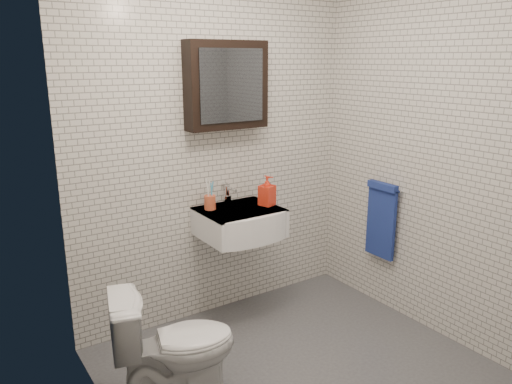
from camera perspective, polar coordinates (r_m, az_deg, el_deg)
ground at (r=3.30m, az=4.99°, el=-19.62°), size 2.20×2.00×0.01m
room_shell at (r=2.75m, az=5.68°, el=6.33°), size 2.22×2.02×2.51m
washbasin at (r=3.53m, az=-1.55°, el=-3.54°), size 0.55×0.50×0.20m
faucet at (r=3.64m, az=-3.22°, el=-0.31°), size 0.06×0.20×0.15m
mirror_cabinet at (r=3.51m, az=-3.37°, el=12.08°), size 0.60×0.15×0.60m
towel_rail at (r=3.87m, az=14.13°, el=-2.78°), size 0.09×0.30×0.58m
toothbrush_cup at (r=3.52m, az=-5.28°, el=-1.11°), size 0.11×0.11×0.22m
soap_bottle at (r=3.59m, az=1.27°, el=0.17°), size 0.13×0.13×0.22m
toilet at (r=2.92m, az=-9.29°, el=-16.92°), size 0.74×0.54×0.68m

